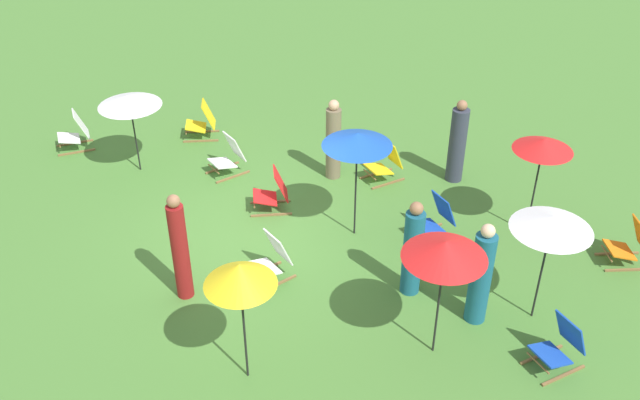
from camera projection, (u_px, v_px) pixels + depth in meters
ground_plane at (256, 237)px, 12.39m from camera, size 40.00×40.00×0.00m
deckchair_0 at (273, 192)px, 12.92m from camera, size 0.66×0.86×0.83m
deckchair_1 at (436, 219)px, 12.20m from camera, size 0.57×0.81×0.83m
deckchair_2 at (203, 122)px, 15.28m from camera, size 0.67×0.86×0.83m
deckchair_3 at (385, 163)px, 13.82m from camera, size 0.58×0.82×0.83m
deckchair_4 at (229, 156)px, 14.02m from camera, size 0.65×0.86×0.83m
deckchair_5 at (560, 346)px, 9.67m from camera, size 0.56×0.81×0.83m
deckchair_6 at (271, 259)px, 11.27m from camera, size 0.67×0.86×0.83m
deckchair_7 at (75, 133)px, 14.86m from camera, size 0.48×0.76×0.83m
deckchair_8 at (630, 245)px, 11.59m from camera, size 0.69×0.87×0.83m
umbrella_0 at (543, 145)px, 11.55m from camera, size 1.00×1.00×1.87m
umbrella_1 at (445, 250)px, 9.11m from camera, size 1.14×1.14×1.95m
umbrella_2 at (552, 223)px, 9.76m from camera, size 1.16×1.16×1.84m
umbrella_3 at (357, 140)px, 11.45m from camera, size 1.17×1.17×2.01m
umbrella_4 at (129, 100)px, 13.47m from camera, size 1.22×1.22×1.65m
umbrella_5 at (240, 275)px, 8.73m from camera, size 0.94×0.94×1.95m
person_0 at (413, 251)px, 10.77m from camera, size 0.43×0.43×1.67m
person_1 at (457, 144)px, 13.57m from camera, size 0.41×0.41×1.71m
person_2 at (481, 276)px, 10.22m from camera, size 0.37×0.37×1.73m
person_3 at (180, 249)px, 10.62m from camera, size 0.36×0.36×1.87m
person_4 at (333, 141)px, 13.67m from camera, size 0.37×0.37×1.67m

